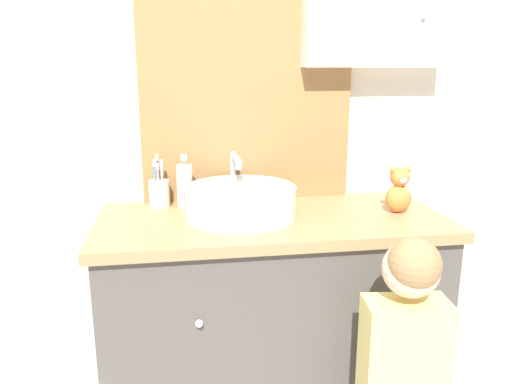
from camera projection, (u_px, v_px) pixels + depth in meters
wall_back at (265, 76)px, 1.82m from camera, size 3.20×0.18×2.50m
vanity_counter at (271, 329)px, 1.76m from camera, size 1.15×0.52×0.84m
sink_basin at (241, 201)px, 1.65m from camera, size 0.37×0.43×0.19m
toothbrush_holder at (159, 192)px, 1.76m from camera, size 0.07×0.07×0.18m
soap_dispenser at (185, 185)px, 1.75m from camera, size 0.06×0.06×0.19m
child_figure at (403, 371)px, 1.38m from camera, size 0.26×0.44×0.90m
teddy_bear at (399, 191)px, 1.69m from camera, size 0.09×0.07×0.16m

